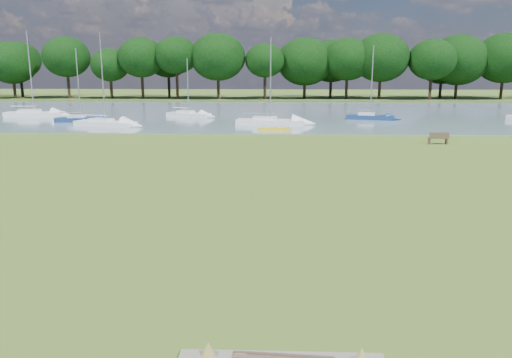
{
  "coord_description": "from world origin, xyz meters",
  "views": [
    {
      "loc": [
        -0.17,
        -21.73,
        5.88
      ],
      "look_at": [
        -0.93,
        -2.0,
        1.41
      ],
      "focal_mm": 35.0,
      "sensor_mm": 36.0,
      "label": 1
    }
  ],
  "objects_px": {
    "sailboat_8": "(80,118)",
    "sailboat_1": "(370,115)",
    "sailboat_6": "(188,113)",
    "riverbank_bench": "(438,138)",
    "kayak": "(274,129)",
    "sailboat_5": "(105,121)",
    "sailboat_2": "(269,120)",
    "sailboat_9": "(34,112)"
  },
  "relations": [
    {
      "from": "sailboat_2",
      "to": "sailboat_9",
      "type": "distance_m",
      "value": 28.82
    },
    {
      "from": "kayak",
      "to": "sailboat_5",
      "type": "bearing_deg",
      "value": 165.33
    },
    {
      "from": "sailboat_9",
      "to": "sailboat_6",
      "type": "bearing_deg",
      "value": 0.28
    },
    {
      "from": "sailboat_2",
      "to": "sailboat_9",
      "type": "relative_size",
      "value": 0.88
    },
    {
      "from": "sailboat_1",
      "to": "sailboat_6",
      "type": "distance_m",
      "value": 20.93
    },
    {
      "from": "sailboat_2",
      "to": "sailboat_5",
      "type": "relative_size",
      "value": 0.95
    },
    {
      "from": "sailboat_2",
      "to": "sailboat_6",
      "type": "xyz_separation_m",
      "value": [
        -9.67,
        7.54,
        -0.04
      ]
    },
    {
      "from": "riverbank_bench",
      "to": "sailboat_6",
      "type": "xyz_separation_m",
      "value": [
        -22.83,
        19.97,
        0.01
      ]
    },
    {
      "from": "riverbank_bench",
      "to": "sailboat_8",
      "type": "xyz_separation_m",
      "value": [
        -33.51,
        14.23,
        0.02
      ]
    },
    {
      "from": "kayak",
      "to": "sailboat_9",
      "type": "bearing_deg",
      "value": 152.82
    },
    {
      "from": "kayak",
      "to": "sailboat_1",
      "type": "relative_size",
      "value": 0.36
    },
    {
      "from": "sailboat_6",
      "to": "sailboat_8",
      "type": "xyz_separation_m",
      "value": [
        -10.68,
        -5.73,
        0.0
      ]
    },
    {
      "from": "riverbank_bench",
      "to": "sailboat_8",
      "type": "height_order",
      "value": "sailboat_8"
    },
    {
      "from": "sailboat_1",
      "to": "sailboat_2",
      "type": "xyz_separation_m",
      "value": [
        -11.14,
        -5.33,
        0.01
      ]
    },
    {
      "from": "riverbank_bench",
      "to": "sailboat_5",
      "type": "relative_size",
      "value": 0.17
    },
    {
      "from": "riverbank_bench",
      "to": "sailboat_2",
      "type": "relative_size",
      "value": 0.18
    },
    {
      "from": "sailboat_5",
      "to": "sailboat_6",
      "type": "xyz_separation_m",
      "value": [
        6.79,
        9.35,
        -0.01
      ]
    },
    {
      "from": "sailboat_8",
      "to": "sailboat_6",
      "type": "bearing_deg",
      "value": 19.11
    },
    {
      "from": "sailboat_9",
      "to": "sailboat_5",
      "type": "bearing_deg",
      "value": -38.87
    },
    {
      "from": "riverbank_bench",
      "to": "sailboat_2",
      "type": "xyz_separation_m",
      "value": [
        -13.16,
        12.43,
        0.05
      ]
    },
    {
      "from": "kayak",
      "to": "sailboat_5",
      "type": "height_order",
      "value": "sailboat_5"
    },
    {
      "from": "sailboat_1",
      "to": "sailboat_8",
      "type": "height_order",
      "value": "sailboat_1"
    },
    {
      "from": "sailboat_5",
      "to": "sailboat_8",
      "type": "distance_m",
      "value": 5.31
    },
    {
      "from": "riverbank_bench",
      "to": "kayak",
      "type": "xyz_separation_m",
      "value": [
        -12.68,
        7.6,
        -0.28
      ]
    },
    {
      "from": "sailboat_5",
      "to": "sailboat_8",
      "type": "relative_size",
      "value": 1.19
    },
    {
      "from": "riverbank_bench",
      "to": "sailboat_1",
      "type": "distance_m",
      "value": 17.87
    },
    {
      "from": "sailboat_6",
      "to": "sailboat_8",
      "type": "bearing_deg",
      "value": -128.8
    },
    {
      "from": "sailboat_1",
      "to": "sailboat_6",
      "type": "height_order",
      "value": "sailboat_1"
    },
    {
      "from": "sailboat_8",
      "to": "sailboat_5",
      "type": "bearing_deg",
      "value": -52.07
    },
    {
      "from": "sailboat_8",
      "to": "sailboat_1",
      "type": "bearing_deg",
      "value": -2.74
    },
    {
      "from": "sailboat_6",
      "to": "sailboat_5",
      "type": "bearing_deg",
      "value": -103.02
    },
    {
      "from": "sailboat_6",
      "to": "sailboat_9",
      "type": "distance_m",
      "value": 18.3
    },
    {
      "from": "kayak",
      "to": "sailboat_8",
      "type": "xyz_separation_m",
      "value": [
        -20.83,
        6.63,
        0.29
      ]
    },
    {
      "from": "sailboat_1",
      "to": "sailboat_8",
      "type": "relative_size",
      "value": 1.06
    },
    {
      "from": "sailboat_1",
      "to": "sailboat_8",
      "type": "distance_m",
      "value": 31.69
    },
    {
      "from": "sailboat_1",
      "to": "sailboat_9",
      "type": "relative_size",
      "value": 0.82
    },
    {
      "from": "riverbank_bench",
      "to": "sailboat_9",
      "type": "xyz_separation_m",
      "value": [
        -41.12,
        19.44,
        0.11
      ]
    },
    {
      "from": "sailboat_5",
      "to": "riverbank_bench",
      "type": "bearing_deg",
      "value": -1.54
    },
    {
      "from": "sailboat_6",
      "to": "sailboat_8",
      "type": "relative_size",
      "value": 0.88
    },
    {
      "from": "sailboat_1",
      "to": "sailboat_9",
      "type": "height_order",
      "value": "sailboat_9"
    },
    {
      "from": "kayak",
      "to": "sailboat_8",
      "type": "distance_m",
      "value": 21.86
    },
    {
      "from": "kayak",
      "to": "sailboat_1",
      "type": "distance_m",
      "value": 14.73
    }
  ]
}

